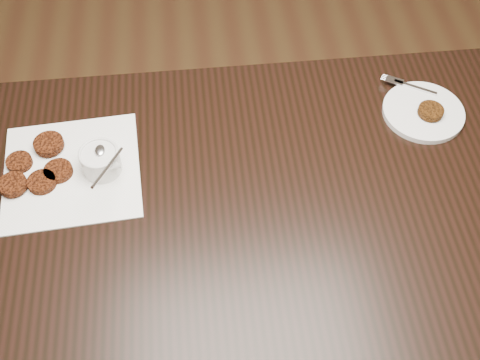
# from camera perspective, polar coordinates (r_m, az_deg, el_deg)

# --- Properties ---
(table) EXTENTS (1.30, 0.84, 0.75)m
(table) POSITION_cam_1_polar(r_m,az_deg,el_deg) (1.51, 0.57, -10.80)
(table) COLOR black
(table) RESTS_ON floor
(napkin) EXTENTS (0.30, 0.30, 0.00)m
(napkin) POSITION_cam_1_polar(r_m,az_deg,el_deg) (1.28, -15.93, 0.85)
(napkin) COLOR white
(napkin) RESTS_ON table
(sauce_ramekin) EXTENTS (0.14, 0.14, 0.11)m
(sauce_ramekin) POSITION_cam_1_polar(r_m,az_deg,el_deg) (1.22, -13.58, 2.67)
(sauce_ramekin) COLOR silver
(sauce_ramekin) RESTS_ON napkin
(patty_cluster) EXTENTS (0.25, 0.25, 0.02)m
(patty_cluster) POSITION_cam_1_polar(r_m,az_deg,el_deg) (1.29, -18.96, 0.90)
(patty_cluster) COLOR #64270D
(patty_cluster) RESTS_ON napkin
(plate_with_patty) EXTENTS (0.25, 0.25, 0.03)m
(plate_with_patty) POSITION_cam_1_polar(r_m,az_deg,el_deg) (1.39, 17.35, 6.50)
(plate_with_patty) COLOR silver
(plate_with_patty) RESTS_ON table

